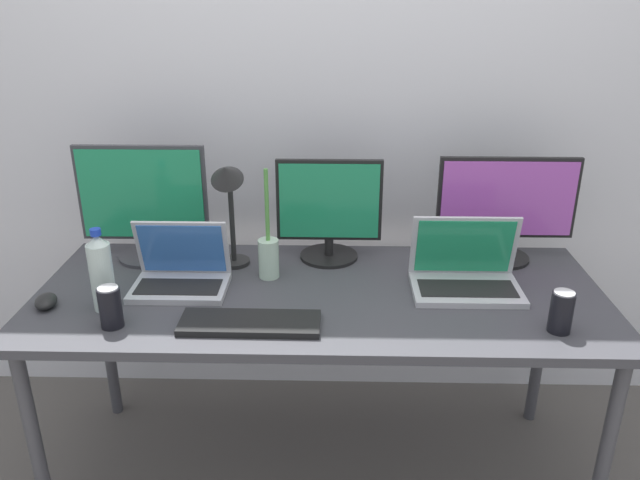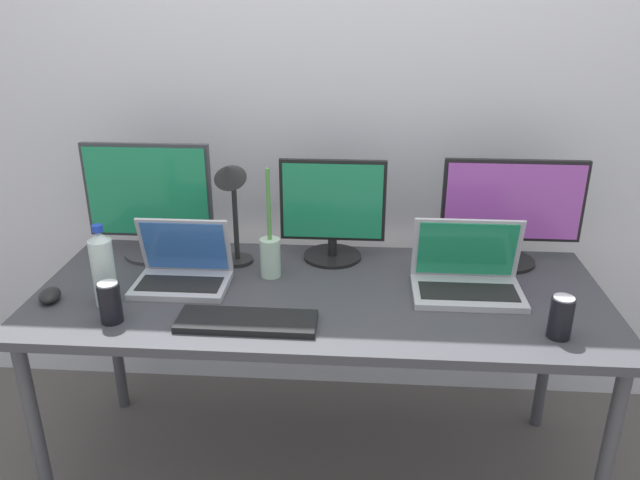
% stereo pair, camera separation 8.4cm
% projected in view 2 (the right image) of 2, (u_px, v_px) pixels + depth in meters
% --- Properties ---
extents(ground_plane, '(16.00, 16.00, 0.00)m').
position_uv_depth(ground_plane, '(320.00, 469.00, 2.31)').
color(ground_plane, '#5B5651').
extents(wall_back, '(7.00, 0.08, 2.60)m').
position_uv_depth(wall_back, '(331.00, 88.00, 2.36)').
color(wall_back, silver).
rests_on(wall_back, ground).
extents(work_desk, '(1.84, 0.76, 0.74)m').
position_uv_depth(work_desk, '(320.00, 307.00, 2.05)').
color(work_desk, '#424247').
rests_on(work_desk, ground).
extents(monitor_left, '(0.46, 0.22, 0.42)m').
position_uv_depth(monitor_left, '(149.00, 199.00, 2.22)').
color(monitor_left, '#38383D').
rests_on(monitor_left, work_desk).
extents(monitor_center, '(0.37, 0.21, 0.37)m').
position_uv_depth(monitor_center, '(333.00, 210.00, 2.21)').
color(monitor_center, black).
rests_on(monitor_center, work_desk).
extents(monitor_right, '(0.49, 0.20, 0.38)m').
position_uv_depth(monitor_right, '(512.00, 209.00, 2.16)').
color(monitor_right, black).
rests_on(monitor_right, work_desk).
extents(laptop_silver, '(0.31, 0.21, 0.22)m').
position_uv_depth(laptop_silver, '(183.00, 270.00, 2.06)').
color(laptop_silver, '#B7B7BC').
rests_on(laptop_silver, work_desk).
extents(laptop_secondary, '(0.35, 0.22, 0.24)m').
position_uv_depth(laptop_secondary, '(467.00, 275.00, 2.01)').
color(laptop_secondary, '#B7B7BC').
rests_on(laptop_secondary, work_desk).
extents(keyboard_main, '(0.41, 0.14, 0.02)m').
position_uv_depth(keyboard_main, '(247.00, 321.00, 1.83)').
color(keyboard_main, black).
rests_on(keyboard_main, work_desk).
extents(mouse_by_keyboard, '(0.09, 0.11, 0.04)m').
position_uv_depth(mouse_by_keyboard, '(50.00, 295.00, 1.96)').
color(mouse_by_keyboard, black).
rests_on(mouse_by_keyboard, work_desk).
extents(water_bottle, '(0.07, 0.07, 0.26)m').
position_uv_depth(water_bottle, '(103.00, 268.00, 1.91)').
color(water_bottle, silver).
rests_on(water_bottle, work_desk).
extents(soda_can_near_keyboard, '(0.07, 0.07, 0.13)m').
position_uv_depth(soda_can_near_keyboard, '(110.00, 302.00, 1.83)').
color(soda_can_near_keyboard, black).
rests_on(soda_can_near_keyboard, work_desk).
extents(soda_can_by_laptop, '(0.07, 0.07, 0.13)m').
position_uv_depth(soda_can_by_laptop, '(561.00, 317.00, 1.75)').
color(soda_can_by_laptop, black).
rests_on(soda_can_by_laptop, work_desk).
extents(bamboo_vase, '(0.07, 0.07, 0.38)m').
position_uv_depth(bamboo_vase, '(270.00, 254.00, 2.11)').
color(bamboo_vase, '#B2D1B7').
rests_on(bamboo_vase, work_desk).
extents(desk_lamp, '(0.11, 0.18, 0.41)m').
position_uv_depth(desk_lamp, '(231.00, 193.00, 2.10)').
color(desk_lamp, black).
rests_on(desk_lamp, work_desk).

